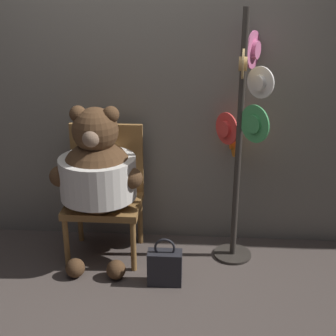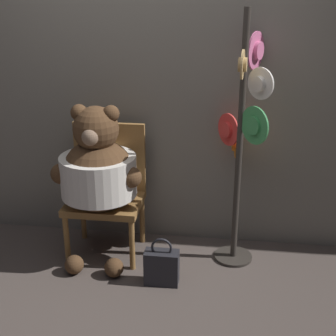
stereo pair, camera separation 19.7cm
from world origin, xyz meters
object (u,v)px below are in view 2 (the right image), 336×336
at_px(teddy_bear, 98,171).
at_px(handbag_on_ground, 162,267).
at_px(chair, 107,187).
at_px(hat_display_rack, 243,133).

xyz_separation_m(teddy_bear, handbag_on_ground, (0.48, -0.26, -0.56)).
distance_m(chair, teddy_bear, 0.24).
bearing_deg(hat_display_rack, teddy_bear, -171.66).
height_order(hat_display_rack, handbag_on_ground, hat_display_rack).
bearing_deg(teddy_bear, handbag_on_ground, -28.41).
height_order(teddy_bear, hat_display_rack, hat_display_rack).
bearing_deg(handbag_on_ground, hat_display_rack, 39.06).
bearing_deg(chair, hat_display_rack, -0.82).
bearing_deg(hat_display_rack, chair, 179.18).
height_order(teddy_bear, handbag_on_ground, teddy_bear).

